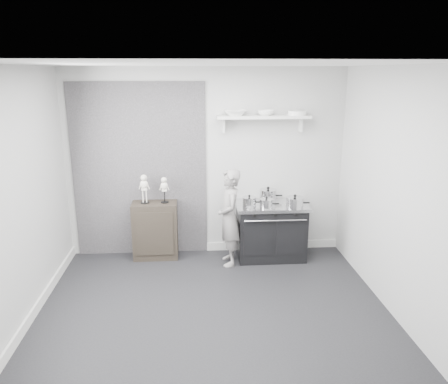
{
  "coord_description": "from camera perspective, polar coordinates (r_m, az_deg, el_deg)",
  "views": [
    {
      "loc": [
        -0.2,
        -4.38,
        2.63
      ],
      "look_at": [
        0.2,
        0.95,
        1.15
      ],
      "focal_mm": 35.0,
      "sensor_mm": 36.0,
      "label": 1
    }
  ],
  "objects": [
    {
      "name": "wall_shelf",
      "position": [
        6.18,
        5.16,
        9.65
      ],
      "size": [
        1.3,
        0.26,
        0.24
      ],
      "color": "silver",
      "rests_on": "room_shell"
    },
    {
      "name": "skeleton_full",
      "position": [
        6.23,
        -10.38,
        0.69
      ],
      "size": [
        0.13,
        0.09,
        0.48
      ],
      "primitive_type": null,
      "color": "silver",
      "rests_on": "side_cabinet"
    },
    {
      "name": "side_cabinet",
      "position": [
        6.42,
        -8.95,
        -4.93
      ],
      "size": [
        0.64,
        0.37,
        0.83
      ],
      "primitive_type": "cube",
      "color": "black",
      "rests_on": "ground"
    },
    {
      "name": "pot_back_left",
      "position": [
        6.35,
        5.76,
        -0.41
      ],
      "size": [
        0.33,
        0.25,
        0.22
      ],
      "color": "silver",
      "rests_on": "stove"
    },
    {
      "name": "plate_stack",
      "position": [
        6.26,
        9.51,
        10.15
      ],
      "size": [
        0.26,
        0.26,
        0.06
      ],
      "primitive_type": "cylinder",
      "color": "white",
      "rests_on": "wall_shelf"
    },
    {
      "name": "child",
      "position": [
        6.03,
        0.73,
        -3.36
      ],
      "size": [
        0.36,
        0.52,
        1.36
      ],
      "primitive_type": "imported",
      "rotation": [
        0.0,
        0.0,
        -1.51
      ],
      "color": "gray",
      "rests_on": "ground"
    },
    {
      "name": "pot_front_right",
      "position": [
        6.08,
        9.23,
        -1.35
      ],
      "size": [
        0.33,
        0.24,
        0.19
      ],
      "color": "silver",
      "rests_on": "stove"
    },
    {
      "name": "pot_front_left",
      "position": [
        6.08,
        3.33,
        -1.27
      ],
      "size": [
        0.28,
        0.19,
        0.17
      ],
      "color": "silver",
      "rests_on": "stove"
    },
    {
      "name": "bowl_large",
      "position": [
        6.11,
        1.46,
        10.31
      ],
      "size": [
        0.32,
        0.32,
        0.08
      ],
      "primitive_type": "imported",
      "color": "white",
      "rests_on": "wall_shelf"
    },
    {
      "name": "stove",
      "position": [
        6.37,
        6.14,
        -5.02
      ],
      "size": [
        1.01,
        0.63,
        0.81
      ],
      "color": "black",
      "rests_on": "ground"
    },
    {
      "name": "skeleton_torso",
      "position": [
        6.22,
        -7.81,
        0.52
      ],
      "size": [
        0.12,
        0.08,
        0.43
      ],
      "primitive_type": null,
      "color": "silver",
      "rests_on": "side_cabinet"
    },
    {
      "name": "room_shell",
      "position": [
        4.64,
        -2.78,
        3.13
      ],
      "size": [
        4.02,
        3.62,
        2.71
      ],
      "color": "#B3B3B0",
      "rests_on": "ground"
    },
    {
      "name": "bowl_small",
      "position": [
        6.17,
        5.46,
        10.26
      ],
      "size": [
        0.23,
        0.23,
        0.07
      ],
      "primitive_type": "imported",
      "color": "white",
      "rests_on": "wall_shelf"
    },
    {
      "name": "ground",
      "position": [
        5.12,
        -1.46,
        -15.45
      ],
      "size": [
        4.0,
        4.0,
        0.0
      ],
      "primitive_type": "plane",
      "color": "black",
      "rests_on": "ground"
    },
    {
      "name": "pot_front_center",
      "position": [
        6.04,
        5.56,
        -1.48
      ],
      "size": [
        0.27,
        0.19,
        0.16
      ],
      "color": "silver",
      "rests_on": "stove"
    }
  ]
}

